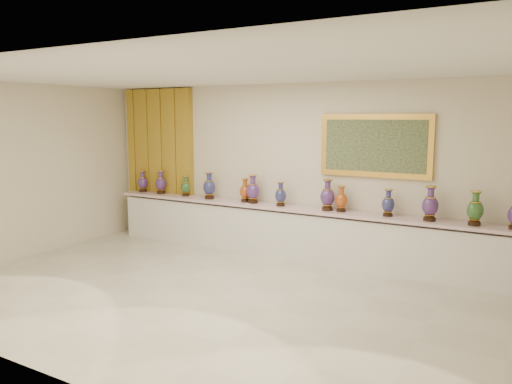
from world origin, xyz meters
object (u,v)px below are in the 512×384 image
(vase_0, at_px, (143,182))
(vase_1, at_px, (161,183))
(counter, at_px, (290,233))
(vase_2, at_px, (186,187))

(vase_0, bearing_deg, vase_1, -0.56)
(counter, xyz_separation_m, vase_2, (-2.27, 0.01, 0.64))
(vase_0, relative_size, vase_1, 0.93)
(vase_0, height_order, vase_1, vase_1)
(vase_0, xyz_separation_m, vase_2, (1.11, -0.00, -0.02))
(vase_2, bearing_deg, vase_0, 179.81)
(counter, distance_m, vase_1, 2.97)
(vase_2, bearing_deg, vase_1, -179.90)
(vase_0, distance_m, vase_2, 1.11)
(vase_0, relative_size, vase_2, 1.11)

